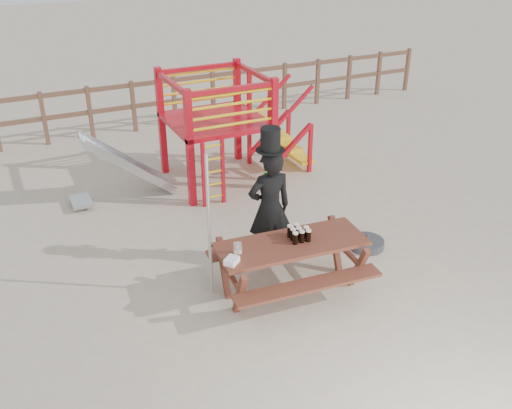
# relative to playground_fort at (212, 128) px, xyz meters

# --- Properties ---
(ground) EXTENTS (60.00, 60.00, 0.00)m
(ground) POSITION_rel_playground_fort_xyz_m (-0.12, -3.58, -1.07)
(ground) COLOR #BAAC91
(ground) RESTS_ON ground
(back_fence) EXTENTS (15.09, 0.09, 1.20)m
(back_fence) POSITION_rel_playground_fort_xyz_m (-0.12, 3.42, -0.34)
(back_fence) COLOR brown
(back_fence) RESTS_ON ground
(playground_fort) EXTENTS (4.71, 1.84, 2.10)m
(playground_fort) POSITION_rel_playground_fort_xyz_m (0.00, 0.00, 0.00)
(playground_fort) COLOR #B20B18
(playground_fort) RESTS_ON ground
(picnic_table) EXTENTS (2.10, 1.54, 0.77)m
(picnic_table) POSITION_rel_playground_fort_xyz_m (-0.41, -3.80, -0.58)
(picnic_table) COLOR brown
(picnic_table) RESTS_ON ground
(man_with_hat) EXTENTS (0.68, 0.47, 2.10)m
(man_with_hat) POSITION_rel_playground_fort_xyz_m (-0.35, -3.03, -0.13)
(man_with_hat) COLOR black
(man_with_hat) RESTS_ON ground
(metal_pole) EXTENTS (0.05, 0.05, 2.05)m
(metal_pole) POSITION_rel_playground_fort_xyz_m (-1.40, -3.38, -0.05)
(metal_pole) COLOR #B2B2B7
(metal_pole) RESTS_ON ground
(parasol_base) EXTENTS (0.54, 0.54, 0.23)m
(parasol_base) POSITION_rel_playground_fort_xyz_m (1.20, -3.32, -1.01)
(parasol_base) COLOR #333338
(parasol_base) RESTS_ON ground
(paper_bag) EXTENTS (0.23, 0.22, 0.08)m
(paper_bag) POSITION_rel_playground_fort_xyz_m (-1.33, -3.92, -0.26)
(paper_bag) COLOR white
(paper_bag) RESTS_ON picnic_table
(stout_pints) EXTENTS (0.28, 0.28, 0.17)m
(stout_pints) POSITION_rel_playground_fort_xyz_m (-0.30, -3.78, -0.21)
(stout_pints) COLOR black
(stout_pints) RESTS_ON picnic_table
(empty_glasses) EXTENTS (0.11, 0.08, 0.15)m
(empty_glasses) POSITION_rel_playground_fort_xyz_m (-1.16, -3.73, -0.23)
(empty_glasses) COLOR silver
(empty_glasses) RESTS_ON picnic_table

